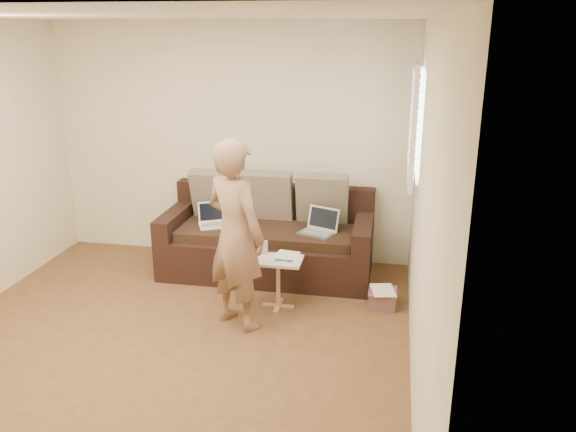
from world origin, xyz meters
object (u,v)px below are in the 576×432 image
object	(u,v)px
person	(236,235)
striped_box	(382,298)
laptop_silver	(317,234)
laptop_white	(215,226)
sofa	(267,235)
side_table	(278,283)
drinking_glass	(264,247)

from	to	relation	value
person	striped_box	bearing A→B (deg)	-125.70
laptop_silver	person	distance (m)	1.22
laptop_silver	laptop_white	size ratio (longest dim) A/B	1.06
laptop_white	sofa	bearing A→B (deg)	-18.59
side_table	striped_box	distance (m)	1.00
striped_box	person	bearing A→B (deg)	-155.70
person	side_table	world-z (taller)	person
laptop_silver	drinking_glass	size ratio (longest dim) A/B	2.91
drinking_glass	striped_box	world-z (taller)	drinking_glass
side_table	drinking_glass	distance (m)	0.36
side_table	laptop_silver	bearing A→B (deg)	67.01
laptop_silver	person	bearing A→B (deg)	-96.85
sofa	laptop_white	xyz separation A→B (m)	(-0.55, -0.07, 0.10)
laptop_silver	drinking_glass	xyz separation A→B (m)	(-0.43, -0.53, 0.03)
sofa	person	world-z (taller)	person
laptop_silver	striped_box	world-z (taller)	laptop_silver
laptop_white	side_table	distance (m)	1.11
laptop_white	striped_box	xyz separation A→B (m)	(1.79, -0.50, -0.44)
sofa	laptop_silver	distance (m)	0.57
drinking_glass	person	bearing A→B (deg)	-104.96
sofa	person	distance (m)	1.22
sofa	side_table	world-z (taller)	sofa
sofa	striped_box	distance (m)	1.41
laptop_white	side_table	size ratio (longest dim) A/B	0.68
person	drinking_glass	distance (m)	0.59
sofa	laptop_white	world-z (taller)	sofa
laptop_white	drinking_glass	distance (m)	0.88
laptop_silver	person	size ratio (longest dim) A/B	0.21
sofa	laptop_white	size ratio (longest dim) A/B	6.67
laptop_silver	drinking_glass	bearing A→B (deg)	-107.21
sofa	drinking_glass	world-z (taller)	sofa
sofa	striped_box	xyz separation A→B (m)	(1.25, -0.58, -0.34)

